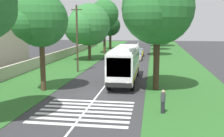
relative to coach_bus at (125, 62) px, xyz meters
The scene contains 20 objects.
ground 6.46m from the coach_bus, 162.83° to the left, with size 160.00×160.00×0.00m, color #333335.
grass_verge_left 13.74m from the coach_bus, 47.47° to the left, with size 120.00×8.00×0.04m, color #2D6628.
grass_verge_right 11.39m from the coach_bus, 34.90° to the right, with size 120.00×8.00×0.04m, color #2D6628.
centre_line 9.59m from the coach_bus, 11.10° to the left, with size 110.00×0.16×0.01m, color silver.
coach_bus is the anchor object (origin of this frame).
zebra_crossing 11.09m from the coach_bus, behind, with size 5.85×6.80×0.01m.
trailing_car_0 18.77m from the coach_bus, ahead, with size 4.30×1.78×1.43m.
trailing_car_1 24.86m from the coach_bus, ahead, with size 4.30×1.78×1.43m.
roadside_tree_left_0 9.96m from the coach_bus, 125.61° to the left, with size 5.55×4.95×9.05m.
roadside_tree_left_1 38.74m from the coach_bus, 11.41° to the left, with size 6.03×4.94×8.16m.
roadside_tree_left_3 29.28m from the coach_bus, 14.55° to the left, with size 7.01×5.94×11.17m.
roadside_tree_left_4 19.74m from the coach_bus, 25.31° to the left, with size 9.05×7.44×9.70m.
roadside_tree_right_0 36.96m from the coach_bus, ahead, with size 5.72×4.98×10.63m.
roadside_tree_right_1 55.52m from the coach_bus, ahead, with size 6.70×5.76×9.34m.
roadside_tree_right_2 48.06m from the coach_bus, ahead, with size 8.72×7.16×12.28m.
roadside_tree_right_3 26.04m from the coach_bus, ahead, with size 6.16×5.30×9.59m.
roadside_tree_right_4 7.02m from the coach_bus, 135.65° to the right, with size 7.90×6.72×11.01m.
utility_pole 8.75m from the coach_bus, 52.84° to the left, with size 0.24×1.40×8.59m.
roadside_wall 19.55m from the coach_bus, 43.39° to the left, with size 70.00×0.40×1.46m, color #B2A893.
pedestrian 11.14m from the coach_bus, 160.18° to the right, with size 0.34×0.34×1.69m.
Camera 1 is at (-23.64, -4.77, 6.31)m, focal length 44.26 mm.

